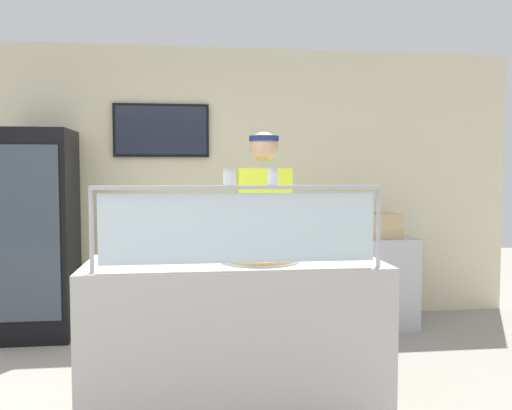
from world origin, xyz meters
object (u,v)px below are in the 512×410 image
Objects in this scene: pizza_server at (266,255)px; worker_figure at (265,237)px; pizza_tray at (260,259)px; pepper_flake_shaker at (273,178)px; parmesan_shaker at (229,178)px; pizza_box_stack at (374,225)px; drink_fridge at (38,234)px.

worker_figure is (0.10, 0.76, 0.02)m from pizza_server.
pepper_flake_shaker is at bearing -82.91° from pizza_tray.
parmesan_shaker is at bearing -126.22° from pizza_tray.
worker_figure is 1.63m from pizza_box_stack.
worker_figure reaches higher than pizza_server.
pizza_server is 2.27m from pizza_box_stack.
pepper_flake_shaker is (0.00, -0.25, 0.45)m from pizza_server.
worker_figure reaches higher than parmesan_shaker.
drink_fridge is at bearing 129.66° from pepper_flake_shaker.
worker_figure is at bearing -137.93° from pizza_box_stack.
parmesan_shaker is at bearing -180.00° from pepper_flake_shaker.
worker_figure is 2.19m from drink_fridge.
drink_fridge is at bearing 132.92° from pizza_tray.
pepper_flake_shaker is 0.21× the size of pizza_box_stack.
pepper_flake_shaker is 2.83m from drink_fridge.
worker_figure is 4.02× the size of pizza_box_stack.
pizza_server is at bearing 47.29° from parmesan_shaker.
drink_fridge reaches higher than pizza_tray.
worker_figure is 0.95× the size of drink_fridge.
pepper_flake_shaker reaches higher than pizza_tray.
drink_fridge reaches higher than pepper_flake_shaker.
parmesan_shaker is 0.05× the size of worker_figure.
drink_fridge is (-1.87, 1.14, -0.08)m from worker_figure.
pizza_server is at bearing -31.48° from pizza_tray.
pizza_box_stack is (1.34, 1.83, 0.00)m from pizza_tray.
drink_fridge is (-1.78, 2.14, -0.52)m from pepper_flake_shaker.
pizza_server is 0.76m from worker_figure.
pizza_tray is 0.75m from worker_figure.
pizza_server is at bearing 90.16° from pepper_flake_shaker.
pizza_tray is 2.56m from drink_fridge.
pizza_tray is 0.58m from parmesan_shaker.
worker_figure reaches higher than pepper_flake_shaker.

